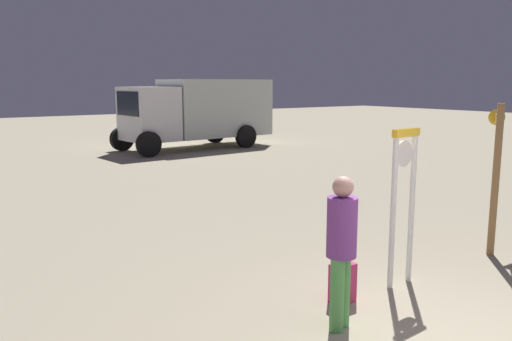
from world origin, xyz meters
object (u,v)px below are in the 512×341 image
standing_clock (403,192)px  box_truck_near (200,110)px  arrow_sign (496,150)px  person_near_clock (341,245)px  backpack (342,283)px

standing_clock → box_truck_near: (4.79, 14.21, 0.29)m
standing_clock → arrow_sign: arrow_sign is taller
person_near_clock → backpack: (0.49, 0.47, -0.69)m
arrow_sign → standing_clock: bearing=-175.0°
person_near_clock → backpack: size_ratio=3.45×
backpack → person_near_clock: bearing=-135.9°
arrow_sign → backpack: arrow_sign is taller
standing_clock → box_truck_near: 15.00m
backpack → standing_clock: bearing=0.2°
person_near_clock → arrow_sign: bearing=10.0°
standing_clock → person_near_clock: standing_clock is taller
backpack → arrow_sign: bearing=3.5°
arrow_sign → person_near_clock: size_ratio=1.39×
arrow_sign → box_truck_near: size_ratio=0.36×
arrow_sign → person_near_clock: (-3.88, -0.68, -0.65)m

